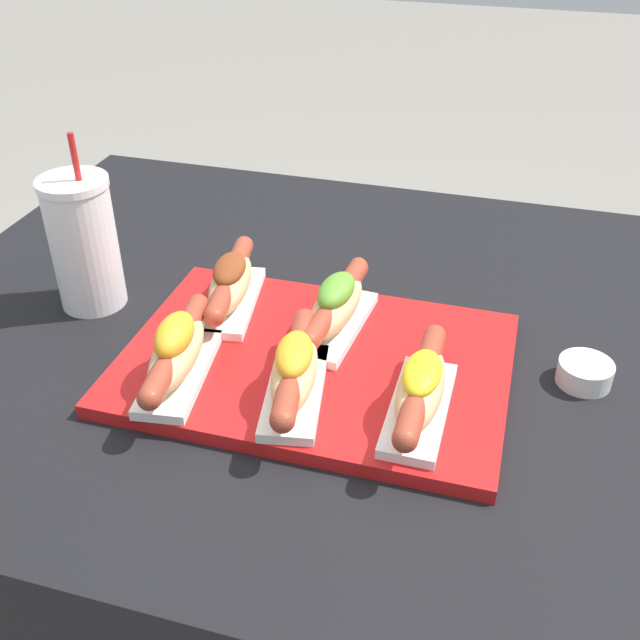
% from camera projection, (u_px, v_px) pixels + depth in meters
% --- Properties ---
extents(patio_table, '(1.20, 0.91, 0.75)m').
position_uv_depth(patio_table, '(342.00, 522.00, 1.18)').
color(patio_table, black).
rests_on(patio_table, ground_plane).
extents(serving_tray, '(0.45, 0.32, 0.02)m').
position_uv_depth(serving_tray, '(315.00, 363.00, 0.89)').
color(serving_tray, red).
rests_on(serving_tray, patio_table).
extents(hot_dog_0, '(0.08, 0.20, 0.08)m').
position_uv_depth(hot_dog_0, '(177.00, 352.00, 0.84)').
color(hot_dog_0, white).
rests_on(hot_dog_0, serving_tray).
extents(hot_dog_1, '(0.09, 0.20, 0.07)m').
position_uv_depth(hot_dog_1, '(295.00, 371.00, 0.81)').
color(hot_dog_1, white).
rests_on(hot_dog_1, serving_tray).
extents(hot_dog_2, '(0.06, 0.21, 0.07)m').
position_uv_depth(hot_dog_2, '(421.00, 389.00, 0.79)').
color(hot_dog_2, white).
rests_on(hot_dog_2, serving_tray).
extents(hot_dog_3, '(0.09, 0.20, 0.07)m').
position_uv_depth(hot_dog_3, '(231.00, 283.00, 0.96)').
color(hot_dog_3, white).
rests_on(hot_dog_3, serving_tray).
extents(hot_dog_4, '(0.07, 0.20, 0.07)m').
position_uv_depth(hot_dog_4, '(336.00, 306.00, 0.92)').
color(hot_dog_4, white).
rests_on(hot_dog_4, serving_tray).
extents(sauce_bowl, '(0.06, 0.06, 0.03)m').
position_uv_depth(sauce_bowl, '(585.00, 372.00, 0.87)').
color(sauce_bowl, silver).
rests_on(sauce_bowl, patio_table).
extents(drink_cup, '(0.09, 0.09, 0.24)m').
position_uv_depth(drink_cup, '(84.00, 243.00, 0.97)').
color(drink_cup, white).
rests_on(drink_cup, patio_table).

